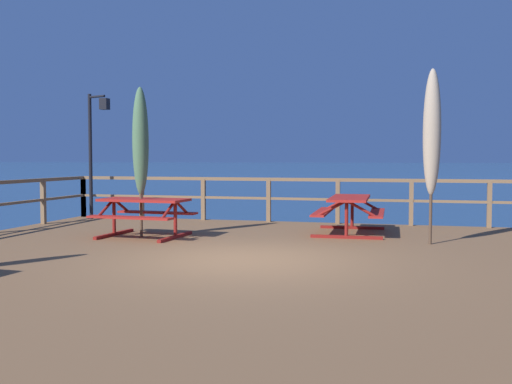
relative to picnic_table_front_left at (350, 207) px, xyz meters
The scene contains 8 objects.
ground_plane 4.01m from the picnic_table_front_left, 109.88° to the right, with size 600.00×600.00×0.00m, color navy.
wooden_deck 3.93m from the picnic_table_front_left, 109.88° to the right, with size 12.22×11.10×0.63m, color brown.
railing_waterside_far 2.23m from the picnic_table_front_left, 125.84° to the left, with size 12.02×0.10×1.09m.
picnic_table_front_left is the anchor object (origin of this frame).
picnic_table_front_right 4.21m from the picnic_table_front_left, 158.19° to the right, with size 1.81×1.51×0.78m.
patio_umbrella_short_front 2.46m from the picnic_table_front_left, 37.17° to the right, with size 0.32×0.32×3.18m.
patio_umbrella_short_mid 4.47m from the picnic_table_front_left, 157.95° to the right, with size 0.32×0.32×2.97m.
lamp_post_hooked 6.81m from the picnic_table_front_left, 169.69° to the left, with size 0.66×0.33×3.20m.
Camera 1 is at (2.45, -8.70, 2.19)m, focal length 41.33 mm.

